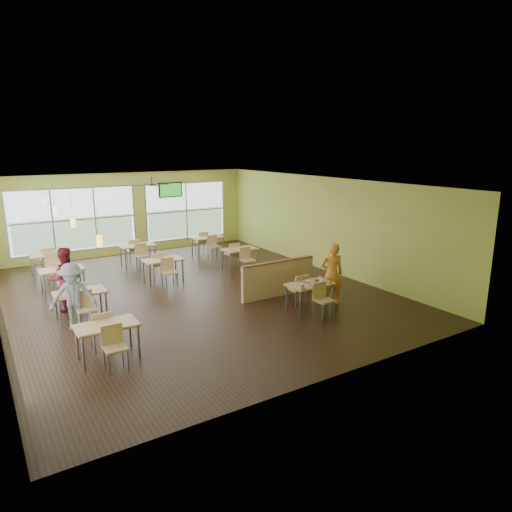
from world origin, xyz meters
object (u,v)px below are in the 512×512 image
half_wall_divider (278,278)px  man_plaid (332,274)px  food_basket (318,280)px  main_table (310,288)px

half_wall_divider → man_plaid: 1.61m
man_plaid → food_basket: (-0.48, -0.03, -0.08)m
man_plaid → half_wall_divider: bearing=-35.7°
main_table → man_plaid: 0.84m
main_table → half_wall_divider: 1.45m
half_wall_divider → man_plaid: man_plaid is taller
man_plaid → food_basket: size_ratio=7.87×
main_table → man_plaid: size_ratio=0.88×
main_table → half_wall_divider: size_ratio=0.63×
main_table → man_plaid: (0.81, 0.09, 0.23)m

